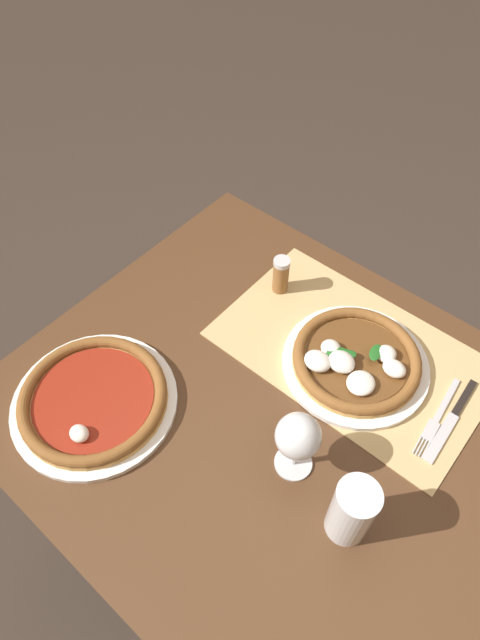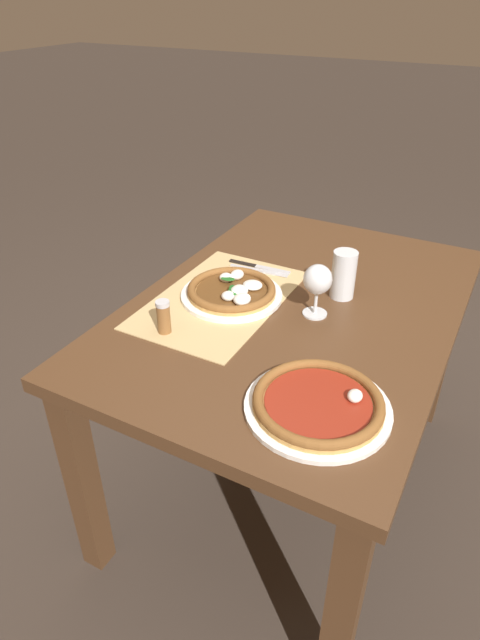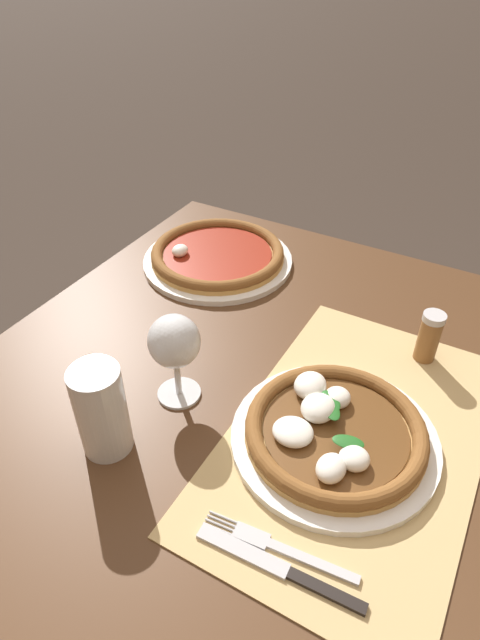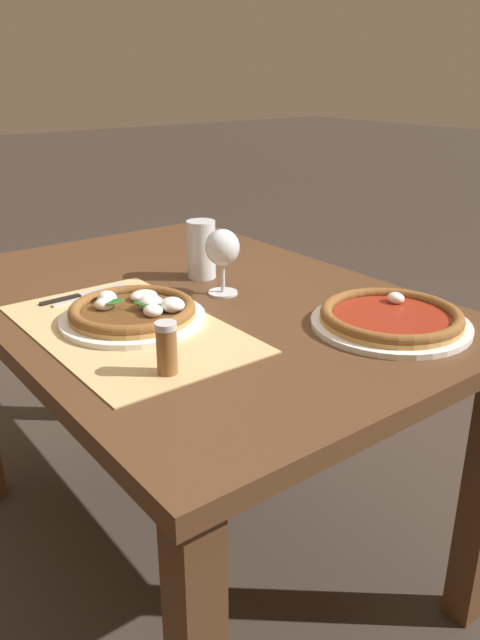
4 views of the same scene
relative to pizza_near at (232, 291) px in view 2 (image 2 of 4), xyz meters
The scene contains 10 objects.
ground_plane 0.79m from the pizza_near, 108.43° to the left, with size 24.00×24.00×0.00m, color #382D26.
dining_table 0.23m from the pizza_near, 108.43° to the left, with size 1.27×0.89×0.74m.
paper_placemat 0.04m from the pizza_near, 49.51° to the right, with size 0.56×0.35×0.00m, color tan.
pizza_near is the anchor object (origin of this frame).
pizza_far 0.53m from the pizza_near, 49.73° to the left, with size 0.33×0.33×0.05m.
wine_glass 0.27m from the pizza_near, 96.75° to the left, with size 0.08×0.08×0.16m.
pint_glass 0.33m from the pizza_near, 120.11° to the left, with size 0.07×0.07×0.15m.
fork 0.19m from the pizza_near, behind, with size 0.03×0.20×0.00m.
knife 0.21m from the pizza_near, behind, with size 0.03×0.22×0.01m.
pepper_shaker 0.26m from the pizza_near, 15.78° to the right, with size 0.04×0.04×0.10m.
Camera 2 is at (1.27, 0.49, 1.54)m, focal length 30.00 mm.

